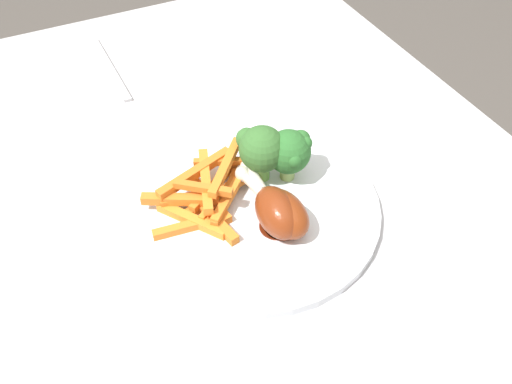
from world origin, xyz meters
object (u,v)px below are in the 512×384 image
Objects in this scene: dining_table at (252,284)px; fork at (110,68)px; dinner_plate at (256,207)px; broccoli_floret_front at (261,149)px; broccoli_floret_middle at (290,152)px; carrot_fries_pile at (207,194)px; chicken_drumstick_near at (280,211)px; chicken_drumstick_far at (275,209)px.

dining_table is 5.96× the size of fork.
broccoli_floret_front is (-0.04, 0.03, 0.05)m from dinner_plate.
dinner_plate is at bearing 10.73° from fork.
broccoli_floret_middle is (0.02, 0.03, -0.00)m from broccoli_floret_front.
fork is at bearing -175.00° from carrot_fries_pile.
dinner_plate is 2.31× the size of chicken_drumstick_near.
dinner_plate is 0.38m from fork.
broccoli_floret_middle reaches higher than chicken_drumstick_near.
fork reaches higher than dining_table.
fork is at bearing -167.43° from chicken_drumstick_near.
dinner_plate is 0.05m from chicken_drumstick_far.
carrot_fries_pile is (-0.05, -0.03, 0.13)m from dining_table.
broccoli_floret_middle reaches higher than carrot_fries_pile.
dinner_plate is at bearing -170.62° from chicken_drumstick_far.
chicken_drumstick_far is 0.41m from fork.
broccoli_floret_middle is 0.54× the size of chicken_drumstick_near.
carrot_fries_pile is 0.09m from chicken_drumstick_near.
chicken_drumstick_near is (0.07, 0.06, 0.01)m from carrot_fries_pile.
dining_table is 0.41m from fork.
fork is at bearing -158.53° from broccoli_floret_middle.
dining_table is 0.12m from dinner_plate.
broccoli_floret_front reaches higher than chicken_drumstick_near.
chicken_drumstick_far is (0.07, -0.02, -0.02)m from broccoli_floret_front.
broccoli_floret_front reaches higher than carrot_fries_pile.
broccoli_floret_front reaches higher than broccoli_floret_middle.
broccoli_floret_front is 0.08m from carrot_fries_pile.
chicken_drumstick_near is 0.01m from chicken_drumstick_far.
carrot_fries_pile is at bearing -138.15° from chicken_drumstick_far.
carrot_fries_pile is at bearing -117.90° from dinner_plate.
carrot_fries_pile is (-0.00, -0.11, -0.03)m from broccoli_floret_middle.
dinner_plate is 1.54× the size of fork.
carrot_fries_pile reaches higher than dining_table.
broccoli_floret_front reaches higher than dining_table.
broccoli_floret_front is 0.49× the size of carrot_fries_pile.
broccoli_floret_middle reaches higher than dinner_plate.
broccoli_floret_middle is 0.37m from fork.
broccoli_floret_middle reaches higher than dining_table.
broccoli_floret_front is at bearing 16.16° from fork.
broccoli_floret_front reaches higher than chicken_drumstick_far.
broccoli_floret_front reaches higher than dinner_plate.
broccoli_floret_front is 0.59× the size of chicken_drumstick_far.
broccoli_floret_middle is 0.36× the size of fork.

